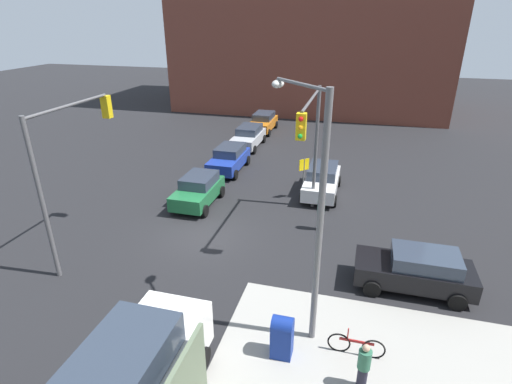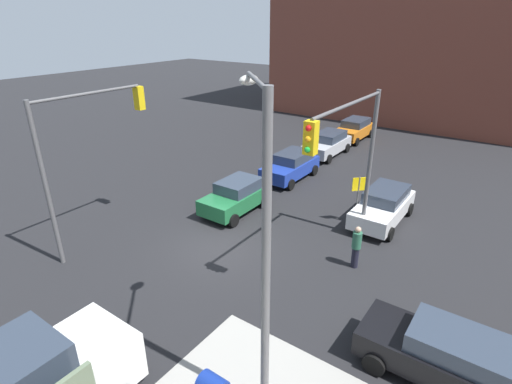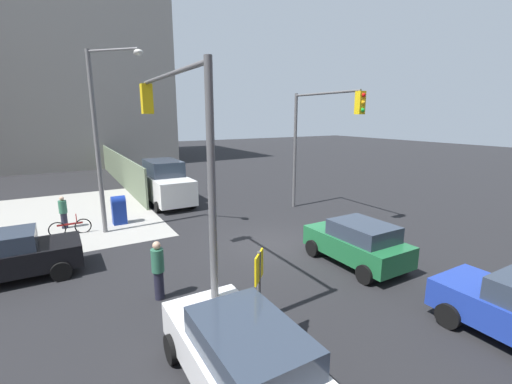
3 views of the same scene
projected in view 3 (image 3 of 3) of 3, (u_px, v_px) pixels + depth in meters
ground_plane at (271, 244)px, 14.37m from camera, size 120.00×120.00×0.00m
sidewalk_corner at (28, 221)px, 17.52m from camera, size 12.00×12.00×0.01m
construction_fence at (114, 165)px, 29.28m from camera, size 23.77×0.12×2.40m
building_loft_east at (44, 68)px, 38.70m from camera, size 20.00×24.00×21.07m
traffic_signal_nw_corner at (178, 140)px, 9.23m from camera, size 5.83×0.36×6.50m
traffic_signal_se_corner at (318, 129)px, 17.77m from camera, size 5.06×0.36×6.50m
street_lamp_corner at (102, 130)px, 14.77m from camera, size 2.10×1.96×8.00m
warning_sign_two_way at (259, 284)px, 7.58m from camera, size 0.48×0.48×2.40m
mailbox_blue at (119, 209)px, 16.96m from camera, size 0.56×0.64×1.43m
hatchback_black at (4, 256)px, 11.05m from camera, size 2.02×4.30×1.62m
coupe_green at (357, 242)px, 12.31m from camera, size 3.81×2.02×1.62m
sedan_white at (243, 356)px, 6.46m from camera, size 4.39×2.02×1.62m
van_white_delivery at (165, 183)px, 20.94m from camera, size 5.40×2.32×2.62m
pedestrian_crossing at (158, 269)px, 9.92m from camera, size 0.36×0.36×1.79m
pedestrian_waiting at (63, 212)px, 16.28m from camera, size 0.36×0.36×1.57m
bicycle_leaning_on_fence at (70, 228)px, 15.47m from camera, size 0.05×1.75×0.97m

